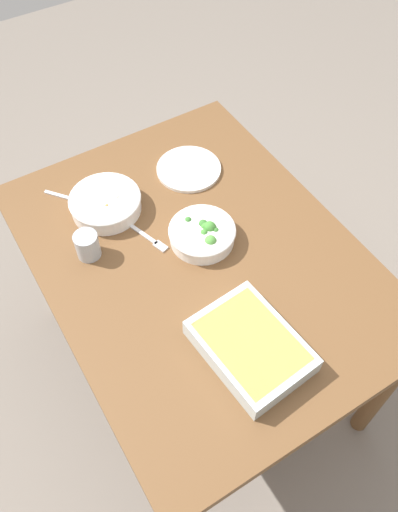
# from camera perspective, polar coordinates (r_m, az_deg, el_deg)

# --- Properties ---
(ground_plane) EXTENTS (6.00, 6.00, 0.00)m
(ground_plane) POSITION_cam_1_polar(r_m,az_deg,el_deg) (2.20, 0.00, -11.54)
(ground_plane) COLOR slate
(dining_table) EXTENTS (1.20, 0.90, 0.74)m
(dining_table) POSITION_cam_1_polar(r_m,az_deg,el_deg) (1.63, 0.00, -1.88)
(dining_table) COLOR brown
(dining_table) RESTS_ON ground_plane
(stew_bowl) EXTENTS (0.23, 0.23, 0.06)m
(stew_bowl) POSITION_cam_1_polar(r_m,az_deg,el_deg) (1.68, -10.24, 5.78)
(stew_bowl) COLOR white
(stew_bowl) RESTS_ON dining_table
(broccoli_bowl) EXTENTS (0.21, 0.21, 0.07)m
(broccoli_bowl) POSITION_cam_1_polar(r_m,az_deg,el_deg) (1.57, 0.38, 2.49)
(broccoli_bowl) COLOR white
(broccoli_bowl) RESTS_ON dining_table
(baking_dish) EXTENTS (0.32, 0.24, 0.06)m
(baking_dish) POSITION_cam_1_polar(r_m,az_deg,el_deg) (1.37, 5.69, -9.78)
(baking_dish) COLOR silver
(baking_dish) RESTS_ON dining_table
(drink_cup) EXTENTS (0.07, 0.07, 0.08)m
(drink_cup) POSITION_cam_1_polar(r_m,az_deg,el_deg) (1.57, -12.16, 1.06)
(drink_cup) COLOR #B2BCC6
(drink_cup) RESTS_ON dining_table
(side_plate) EXTENTS (0.22, 0.22, 0.01)m
(side_plate) POSITION_cam_1_polar(r_m,az_deg,el_deg) (1.79, -1.13, 9.55)
(side_plate) COLOR white
(side_plate) RESTS_ON dining_table
(spoon_by_stew) EXTENTS (0.15, 0.12, 0.01)m
(spoon_by_stew) POSITION_cam_1_polar(r_m,az_deg,el_deg) (1.74, -13.43, 6.04)
(spoon_by_stew) COLOR silver
(spoon_by_stew) RESTS_ON dining_table
(fork_on_table) EXTENTS (0.17, 0.07, 0.01)m
(fork_on_table) POSITION_cam_1_polar(r_m,az_deg,el_deg) (1.60, -5.62, 2.03)
(fork_on_table) COLOR silver
(fork_on_table) RESTS_ON dining_table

